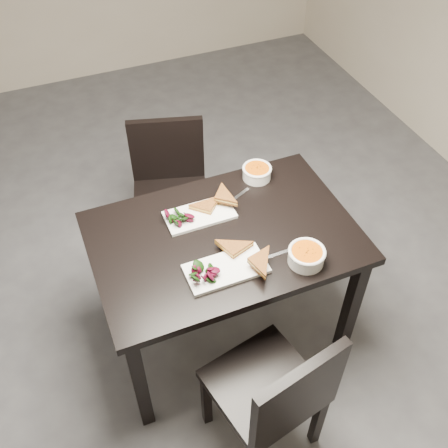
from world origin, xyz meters
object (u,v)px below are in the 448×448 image
Objects in this scene: table at (224,249)px; soup_bowl_near at (306,255)px; plate_far at (200,215)px; chair_far at (170,184)px; chair_near at (277,394)px; plate_near at (226,269)px; soup_bowl_far at (257,172)px.

soup_bowl_near is (0.27, -0.28, 0.14)m from table.
table is 3.70× the size of plate_far.
chair_far is at bearing 88.24° from plate_far.
chair_near reaches higher than soup_bowl_near.
chair_near is 1.00× the size of chair_far.
table is at bearing -68.79° from plate_far.
chair_far is 2.62× the size of plate_far.
plate_near is 0.63m from soup_bowl_far.
table is 0.45m from soup_bowl_far.
chair_far reaches higher than table.
chair_far is 0.63m from plate_far.
chair_near is 2.44× the size of plate_near.
table is 8.07× the size of soup_bowl_far.
soup_bowl_near is (0.34, -0.09, 0.03)m from plate_near.
table is 3.45× the size of plate_near.
soup_bowl_far is at bearing 58.40° from chair_near.
plate_far is at bearing 111.21° from table.
chair_far is (-0.04, 0.72, -0.17)m from table.
plate_far is at bearing 88.34° from plate_near.
chair_far is at bearing 107.11° from soup_bowl_near.
soup_bowl_near is at bearing -93.77° from soup_bowl_far.
plate_far is (-0.06, 0.16, 0.11)m from table.
plate_near is (-0.03, -0.92, 0.27)m from chair_far.
chair_far is at bearing 78.03° from chair_near.
chair_far is 2.44× the size of plate_near.
soup_bowl_near reaches higher than plate_far.
chair_far is 5.71× the size of soup_bowl_far.
soup_bowl_near reaches higher than soup_bowl_far.
plate_far is (0.01, 0.35, -0.00)m from plate_near.
soup_bowl_near is at bearing -46.54° from table.
chair_near is 0.55m from plate_near.
soup_bowl_far is (0.35, 0.97, 0.30)m from chair_near.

